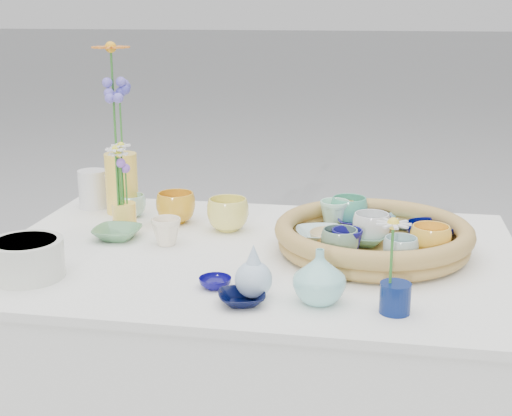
# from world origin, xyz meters

# --- Properties ---
(wicker_tray) EXTENTS (0.47, 0.47, 0.08)m
(wicker_tray) POSITION_xyz_m (0.28, 0.05, 0.80)
(wicker_tray) COLOR olive
(wicker_tray) RESTS_ON display_table
(tray_ceramic_0) EXTENTS (0.14, 0.14, 0.03)m
(tray_ceramic_0) POSITION_xyz_m (0.25, 0.17, 0.80)
(tray_ceramic_0) COLOR #130B57
(tray_ceramic_0) RESTS_ON wicker_tray
(tray_ceramic_1) EXTENTS (0.14, 0.14, 0.04)m
(tray_ceramic_1) POSITION_xyz_m (0.42, 0.12, 0.80)
(tray_ceramic_1) COLOR #000441
(tray_ceramic_1) RESTS_ON wicker_tray
(tray_ceramic_2) EXTENTS (0.11, 0.11, 0.07)m
(tray_ceramic_2) POSITION_xyz_m (0.41, -0.01, 0.82)
(tray_ceramic_2) COLOR yellow
(tray_ceramic_2) RESTS_ON wicker_tray
(tray_ceramic_3) EXTENTS (0.13, 0.13, 0.03)m
(tray_ceramic_3) POSITION_xyz_m (0.26, 0.06, 0.80)
(tray_ceramic_3) COLOR #518867
(tray_ceramic_3) RESTS_ON wicker_tray
(tray_ceramic_4) EXTENTS (0.11, 0.11, 0.07)m
(tray_ceramic_4) POSITION_xyz_m (0.21, -0.05, 0.82)
(tray_ceramic_4) COLOR slate
(tray_ceramic_4) RESTS_ON wicker_tray
(tray_ceramic_5) EXTENTS (0.15, 0.15, 0.03)m
(tray_ceramic_5) POSITION_xyz_m (0.15, 0.06, 0.80)
(tray_ceramic_5) COLOR #A1C3C0
(tray_ceramic_5) RESTS_ON wicker_tray
(tray_ceramic_6) EXTENTS (0.08, 0.08, 0.07)m
(tray_ceramic_6) POSITION_xyz_m (0.18, 0.18, 0.82)
(tray_ceramic_6) COLOR #AAE2C0
(tray_ceramic_6) RESTS_ON wicker_tray
(tray_ceramic_7) EXTENTS (0.11, 0.11, 0.07)m
(tray_ceramic_7) POSITION_xyz_m (0.27, 0.07, 0.82)
(tray_ceramic_7) COLOR silver
(tray_ceramic_7) RESTS_ON wicker_tray
(tray_ceramic_8) EXTENTS (0.11, 0.11, 0.03)m
(tray_ceramic_8) POSITION_xyz_m (0.36, 0.21, 0.80)
(tray_ceramic_8) COLOR #A3DBEB
(tray_ceramic_8) RESTS_ON wicker_tray
(tray_ceramic_9) EXTENTS (0.08, 0.08, 0.07)m
(tray_ceramic_9) POSITION_xyz_m (0.22, -0.05, 0.82)
(tray_ceramic_9) COLOR navy
(tray_ceramic_9) RESTS_ON wicker_tray
(tray_ceramic_10) EXTENTS (0.12, 0.12, 0.03)m
(tray_ceramic_10) POSITION_xyz_m (0.18, 0.04, 0.80)
(tray_ceramic_10) COLOR #DFBB80
(tray_ceramic_10) RESTS_ON wicker_tray
(tray_ceramic_11) EXTENTS (0.09, 0.09, 0.06)m
(tray_ceramic_11) POSITION_xyz_m (0.34, -0.07, 0.81)
(tray_ceramic_11) COLOR #9EBEBC
(tray_ceramic_11) RESTS_ON wicker_tray
(tray_ceramic_12) EXTENTS (0.11, 0.11, 0.08)m
(tray_ceramic_12) POSITION_xyz_m (0.21, 0.20, 0.82)
(tray_ceramic_12) COLOR #45A77F
(tray_ceramic_12) RESTS_ON wicker_tray
(loose_ceramic_0) EXTENTS (0.11, 0.11, 0.08)m
(loose_ceramic_0) POSITION_xyz_m (-0.25, 0.20, 0.81)
(loose_ceramic_0) COLOR gold
(loose_ceramic_0) RESTS_ON display_table
(loose_ceramic_1) EXTENTS (0.12, 0.12, 0.09)m
(loose_ceramic_1) POSITION_xyz_m (-0.10, 0.16, 0.81)
(loose_ceramic_1) COLOR #E6D961
(loose_ceramic_1) RESTS_ON display_table
(loose_ceramic_2) EXTENTS (0.12, 0.12, 0.03)m
(loose_ceramic_2) POSITION_xyz_m (-0.36, 0.04, 0.78)
(loose_ceramic_2) COLOR #54895B
(loose_ceramic_2) RESTS_ON display_table
(loose_ceramic_3) EXTENTS (0.09, 0.09, 0.07)m
(loose_ceramic_3) POSITION_xyz_m (-0.22, 0.02, 0.80)
(loose_ceramic_3) COLOR #F7E7C7
(loose_ceramic_3) RESTS_ON display_table
(loose_ceramic_4) EXTENTS (0.09, 0.09, 0.02)m
(loose_ceramic_4) POSITION_xyz_m (-0.04, -0.23, 0.78)
(loose_ceramic_4) COLOR #0B065C
(loose_ceramic_4) RESTS_ON display_table
(loose_ceramic_5) EXTENTS (0.10, 0.10, 0.06)m
(loose_ceramic_5) POSITION_xyz_m (-0.39, 0.24, 0.80)
(loose_ceramic_5) COLOR #B0E4CE
(loose_ceramic_5) RESTS_ON display_table
(loose_ceramic_6) EXTENTS (0.12, 0.12, 0.02)m
(loose_ceramic_6) POSITION_xyz_m (0.03, -0.31, 0.78)
(loose_ceramic_6) COLOR black
(loose_ceramic_6) RESTS_ON display_table
(fluted_bowl) EXTENTS (0.21, 0.21, 0.08)m
(fluted_bowl) POSITION_xyz_m (-0.46, -0.25, 0.81)
(fluted_bowl) COLOR beige
(fluted_bowl) RESTS_ON display_table
(bud_vase_paleblue) EXTENTS (0.09, 0.09, 0.12)m
(bud_vase_paleblue) POSITION_xyz_m (0.05, -0.27, 0.82)
(bud_vase_paleblue) COLOR #A5BFD5
(bud_vase_paleblue) RESTS_ON display_table
(bud_vase_seafoam) EXTENTS (0.13, 0.13, 0.11)m
(bud_vase_seafoam) POSITION_xyz_m (0.18, -0.27, 0.82)
(bud_vase_seafoam) COLOR #8AD1CA
(bud_vase_seafoam) RESTS_ON display_table
(bud_vase_cobalt) EXTENTS (0.07, 0.07, 0.06)m
(bud_vase_cobalt) POSITION_xyz_m (0.33, -0.30, 0.80)
(bud_vase_cobalt) COLOR #091951
(bud_vase_cobalt) RESTS_ON display_table
(single_daisy) EXTENTS (0.10, 0.10, 0.14)m
(single_daisy) POSITION_xyz_m (0.32, -0.30, 0.88)
(single_daisy) COLOR silver
(single_daisy) RESTS_ON bud_vase_cobalt
(tall_vase_yellow) EXTENTS (0.12, 0.12, 0.17)m
(tall_vase_yellow) POSITION_xyz_m (-0.43, 0.27, 0.85)
(tall_vase_yellow) COLOR yellow
(tall_vase_yellow) RESTS_ON display_table
(gerbera) EXTENTS (0.13, 0.13, 0.31)m
(gerbera) POSITION_xyz_m (-0.45, 0.28, 1.08)
(gerbera) COLOR orange
(gerbera) RESTS_ON tall_vase_yellow
(hydrangea) EXTENTS (0.08, 0.08, 0.25)m
(hydrangea) POSITION_xyz_m (-0.42, 0.27, 1.02)
(hydrangea) COLOR #413EA2
(hydrangea) RESTS_ON tall_vase_yellow
(white_pitcher) EXTENTS (0.13, 0.11, 0.11)m
(white_pitcher) POSITION_xyz_m (-0.54, 0.31, 0.82)
(white_pitcher) COLOR silver
(white_pitcher) RESTS_ON display_table
(daisy_cup) EXTENTS (0.08, 0.08, 0.07)m
(daisy_cup) POSITION_xyz_m (-0.38, 0.13, 0.80)
(daisy_cup) COLOR #FFCA4F
(daisy_cup) RESTS_ON display_table
(daisy_posy) EXTENTS (0.09, 0.09, 0.16)m
(daisy_posy) POSITION_xyz_m (-0.37, 0.12, 0.91)
(daisy_posy) COLOR silver
(daisy_posy) RESTS_ON daisy_cup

